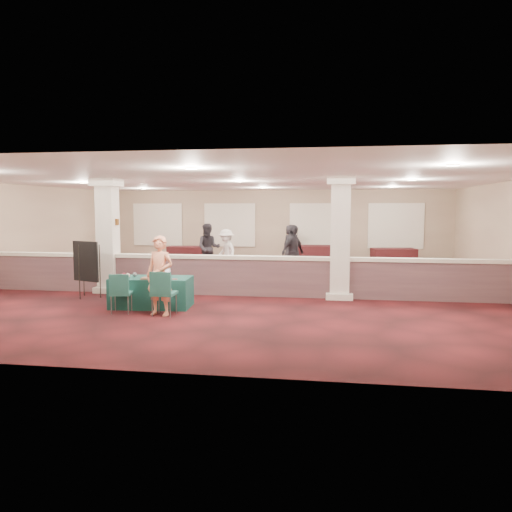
% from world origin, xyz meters
% --- Properties ---
extents(ground, '(16.00, 16.00, 0.00)m').
position_xyz_m(ground, '(0.00, 0.00, 0.00)').
color(ground, '#461114').
rests_on(ground, ground).
extents(wall_back, '(16.00, 0.04, 3.20)m').
position_xyz_m(wall_back, '(0.00, 8.00, 1.60)').
color(wall_back, gray).
rests_on(wall_back, ground).
extents(wall_front, '(16.00, 0.04, 3.20)m').
position_xyz_m(wall_front, '(0.00, -8.00, 1.60)').
color(wall_front, gray).
rests_on(wall_front, ground).
extents(ceiling, '(16.00, 16.00, 0.02)m').
position_xyz_m(ceiling, '(0.00, 0.00, 3.20)').
color(ceiling, white).
rests_on(ceiling, wall_back).
extents(partition_wall, '(15.60, 0.28, 1.10)m').
position_xyz_m(partition_wall, '(0.00, -1.50, 0.57)').
color(partition_wall, '#4E353D').
rests_on(partition_wall, ground).
extents(column_left, '(0.72, 0.72, 3.20)m').
position_xyz_m(column_left, '(-3.50, -1.50, 1.64)').
color(column_left, silver).
rests_on(column_left, ground).
extents(column_right, '(0.72, 0.72, 3.20)m').
position_xyz_m(column_right, '(3.00, -1.50, 1.64)').
color(column_right, silver).
rests_on(column_right, ground).
extents(sconce_left, '(0.12, 0.12, 0.18)m').
position_xyz_m(sconce_left, '(-3.78, -1.50, 2.00)').
color(sconce_left, brown).
rests_on(sconce_left, column_left).
extents(sconce_right, '(0.12, 0.12, 0.18)m').
position_xyz_m(sconce_right, '(-3.22, -1.50, 2.00)').
color(sconce_right, brown).
rests_on(sconce_right, column_left).
extents(near_table, '(1.96, 1.09, 0.73)m').
position_xyz_m(near_table, '(-1.50, -3.41, 0.36)').
color(near_table, '#0F3933').
rests_on(near_table, ground).
extents(conf_chair_main, '(0.50, 0.51, 1.00)m').
position_xyz_m(conf_chair_main, '(-0.89, -4.34, 0.59)').
color(conf_chair_main, '#1F5C55').
rests_on(conf_chair_main, ground).
extents(conf_chair_side, '(0.54, 0.54, 0.91)m').
position_xyz_m(conf_chair_side, '(-1.93, -4.23, 0.54)').
color(conf_chair_side, '#1F5C55').
rests_on(conf_chair_side, ground).
extents(easel_board, '(0.85, 0.54, 1.52)m').
position_xyz_m(easel_board, '(-3.67, -2.50, 0.96)').
color(easel_board, black).
rests_on(easel_board, ground).
extents(woman, '(0.72, 0.56, 1.79)m').
position_xyz_m(woman, '(-0.98, -4.25, 0.89)').
color(woman, '#FF936E').
rests_on(woman, ground).
extents(far_table_front_left, '(1.73, 1.04, 0.66)m').
position_xyz_m(far_table_front_left, '(-2.50, 0.30, 0.33)').
color(far_table_front_left, black).
rests_on(far_table_front_left, ground).
extents(far_table_front_center, '(1.77, 1.30, 0.65)m').
position_xyz_m(far_table_front_center, '(0.25, 1.27, 0.32)').
color(far_table_front_center, black).
rests_on(far_table_front_center, ground).
extents(far_table_front_right, '(1.98, 1.19, 0.75)m').
position_xyz_m(far_table_front_right, '(4.24, 1.60, 0.38)').
color(far_table_front_right, black).
rests_on(far_table_front_right, ground).
extents(far_table_back_left, '(1.88, 1.06, 0.73)m').
position_xyz_m(far_table_back_left, '(-3.37, 6.00, 0.37)').
color(far_table_back_left, black).
rests_on(far_table_back_left, ground).
extents(far_table_back_center, '(2.01, 1.08, 0.80)m').
position_xyz_m(far_table_back_center, '(2.00, 6.50, 0.40)').
color(far_table_back_center, black).
rests_on(far_table_back_center, ground).
extents(far_table_back_right, '(1.89, 1.17, 0.72)m').
position_xyz_m(far_table_back_right, '(5.27, 6.50, 0.36)').
color(far_table_back_right, black).
rests_on(far_table_back_right, ground).
extents(attendee_a, '(0.95, 0.64, 1.81)m').
position_xyz_m(attendee_a, '(-1.79, 3.22, 0.91)').
color(attendee_a, black).
rests_on(attendee_a, ground).
extents(attendee_b, '(1.04, 1.09, 1.62)m').
position_xyz_m(attendee_b, '(-1.07, 3.00, 0.81)').
color(attendee_b, silver).
rests_on(attendee_b, ground).
extents(attendee_c, '(1.01, 1.19, 1.84)m').
position_xyz_m(attendee_c, '(1.50, 1.50, 0.92)').
color(attendee_c, black).
rests_on(attendee_c, ground).
extents(attendee_d, '(0.92, 0.86, 1.66)m').
position_xyz_m(attendee_d, '(0.93, 7.00, 0.83)').
color(attendee_d, black).
rests_on(attendee_d, ground).
extents(laptop_base, '(0.35, 0.25, 0.02)m').
position_xyz_m(laptop_base, '(-1.20, -3.44, 0.73)').
color(laptop_base, silver).
rests_on(laptop_base, near_table).
extents(laptop_screen, '(0.33, 0.04, 0.22)m').
position_xyz_m(laptop_screen, '(-1.21, -3.32, 0.85)').
color(laptop_screen, silver).
rests_on(laptop_screen, near_table).
extents(screen_glow, '(0.30, 0.03, 0.19)m').
position_xyz_m(screen_glow, '(-1.21, -3.33, 0.84)').
color(screen_glow, silver).
rests_on(screen_glow, near_table).
extents(knitting, '(0.42, 0.33, 0.03)m').
position_xyz_m(knitting, '(-1.43, -3.65, 0.74)').
color(knitting, '#AC4D1B').
rests_on(knitting, near_table).
extents(yarn_cream, '(0.11, 0.11, 0.11)m').
position_xyz_m(yarn_cream, '(-2.04, -3.55, 0.78)').
color(yarn_cream, '#BFB39D').
rests_on(yarn_cream, near_table).
extents(yarn_red, '(0.10, 0.10, 0.10)m').
position_xyz_m(yarn_red, '(-2.20, -3.42, 0.77)').
color(yarn_red, maroon).
rests_on(yarn_red, near_table).
extents(yarn_grey, '(0.10, 0.10, 0.10)m').
position_xyz_m(yarn_grey, '(-1.96, -3.33, 0.78)').
color(yarn_grey, '#47474C').
rests_on(yarn_grey, near_table).
extents(scissors, '(0.12, 0.04, 0.01)m').
position_xyz_m(scissors, '(-0.83, -3.64, 0.73)').
color(scissors, red).
rests_on(scissors, near_table).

